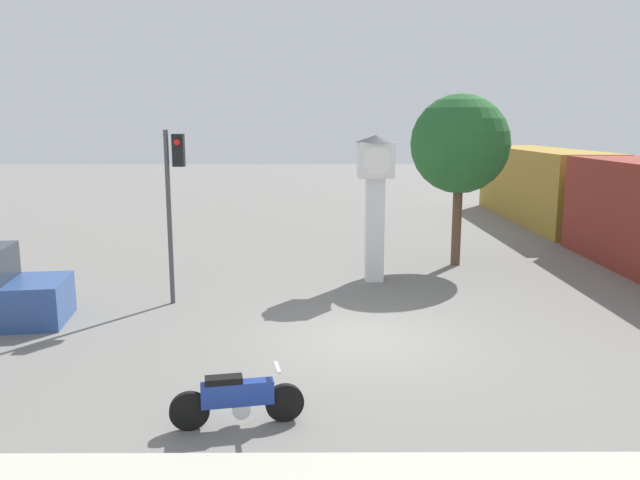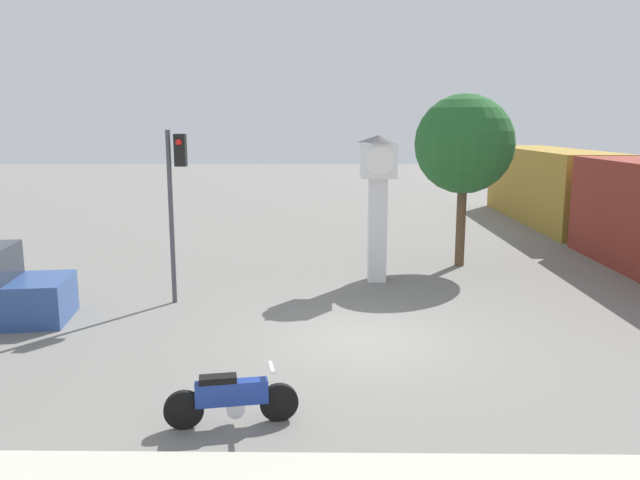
% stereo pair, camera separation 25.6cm
% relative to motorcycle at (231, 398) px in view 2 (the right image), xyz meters
% --- Properties ---
extents(ground_plane, '(120.00, 120.00, 0.00)m').
position_rel_motorcycle_xyz_m(ground_plane, '(2.17, 3.87, -0.43)').
color(ground_plane, slate).
extents(motorcycle, '(2.02, 0.59, 0.90)m').
position_rel_motorcycle_xyz_m(motorcycle, '(0.00, 0.00, 0.00)').
color(motorcycle, black).
rests_on(motorcycle, ground_plane).
extents(clock_tower, '(1.20, 1.20, 4.24)m').
position_rel_motorcycle_xyz_m(clock_tower, '(2.90, 9.01, 2.39)').
color(clock_tower, white).
rests_on(clock_tower, ground_plane).
extents(freight_train, '(2.80, 23.58, 3.40)m').
position_rel_motorcycle_xyz_m(freight_train, '(11.90, 14.62, 1.27)').
color(freight_train, maroon).
rests_on(freight_train, ground_plane).
extents(traffic_light, '(0.50, 0.35, 4.41)m').
position_rel_motorcycle_xyz_m(traffic_light, '(-2.36, 6.66, 2.59)').
color(traffic_light, '#47474C').
rests_on(traffic_light, ground_plane).
extents(street_tree, '(3.13, 3.13, 5.50)m').
position_rel_motorcycle_xyz_m(street_tree, '(5.75, 11.05, 3.48)').
color(street_tree, brown).
rests_on(street_tree, ground_plane).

